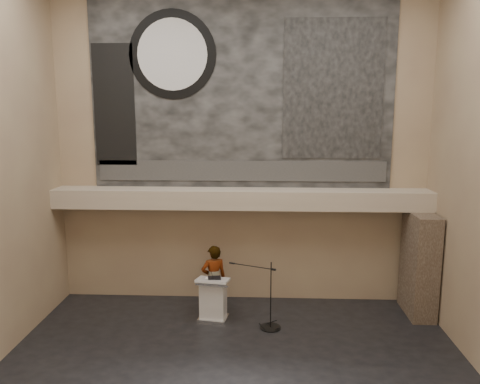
{
  "coord_description": "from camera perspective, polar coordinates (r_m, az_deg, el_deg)",
  "views": [
    {
      "loc": [
        0.52,
        -8.61,
        5.32
      ],
      "look_at": [
        0.0,
        3.2,
        3.2
      ],
      "focal_mm": 35.0,
      "sensor_mm": 36.0,
      "label": 1
    }
  ],
  "objects": [
    {
      "name": "papers",
      "position": [
        11.93,
        -3.81,
        -10.56
      ],
      "size": [
        0.22,
        0.29,
        0.0
      ],
      "primitive_type": "cube",
      "rotation": [
        0.0,
        0.0,
        -0.07
      ],
      "color": "white",
      "rests_on": "lectern"
    },
    {
      "name": "speaker_person",
      "position": [
        12.45,
        -3.22,
        -10.57
      ],
      "size": [
        0.78,
        0.64,
        1.83
      ],
      "primitive_type": "imported",
      "rotation": [
        0.0,
        0.0,
        3.5
      ],
      "color": "silver",
      "rests_on": "floor"
    },
    {
      "name": "stone_pier",
      "position": [
        13.08,
        21.02,
        -8.2
      ],
      "size": [
        0.6,
        1.4,
        2.7
      ],
      "primitive_type": "cube",
      "color": "#403227",
      "rests_on": "floor"
    },
    {
      "name": "banner_clock_rim",
      "position": [
        12.82,
        -8.25,
        16.25
      ],
      "size": [
        2.3,
        0.02,
        2.3
      ],
      "primitive_type": "cylinder",
      "rotation": [
        1.57,
        0.0,
        0.0
      ],
      "color": "black",
      "rests_on": "banner"
    },
    {
      "name": "binder",
      "position": [
        11.95,
        -3.14,
        -10.44
      ],
      "size": [
        0.36,
        0.3,
        0.04
      ],
      "primitive_type": "cube",
      "rotation": [
        0.0,
        0.0,
        0.15
      ],
      "color": "black",
      "rests_on": "lectern"
    },
    {
      "name": "mic_stand",
      "position": [
        11.89,
        3.58,
        -15.12
      ],
      "size": [
        1.28,
        0.69,
        1.69
      ],
      "rotation": [
        0.0,
        0.0,
        -0.39
      ],
      "color": "black",
      "rests_on": "floor"
    },
    {
      "name": "lectern",
      "position": [
        12.17,
        -3.29,
        -12.91
      ],
      "size": [
        0.87,
        0.68,
        1.14
      ],
      "rotation": [
        0.0,
        0.0,
        -0.15
      ],
      "color": "silver",
      "rests_on": "floor"
    },
    {
      "name": "banner_text_strip",
      "position": [
        12.66,
        0.15,
        2.59
      ],
      "size": [
        7.76,
        0.02,
        0.55
      ],
      "primitive_type": "cube",
      "color": "#2E2E2E",
      "rests_on": "banner"
    },
    {
      "name": "sprinkler_right",
      "position": [
        12.52,
        8.8,
        -2.17
      ],
      "size": [
        0.04,
        0.04,
        0.06
      ],
      "primitive_type": "cylinder",
      "color": "#B2893D",
      "rests_on": "soffit"
    },
    {
      "name": "banner",
      "position": [
        12.59,
        0.16,
        11.9
      ],
      "size": [
        8.0,
        0.05,
        5.0
      ],
      "primitive_type": "cube",
      "color": "black",
      "rests_on": "wall_back"
    },
    {
      "name": "banner_clock_face",
      "position": [
        12.81,
        -8.26,
        16.25
      ],
      "size": [
        1.84,
        0.02,
        1.84
      ],
      "primitive_type": "cylinder",
      "rotation": [
        1.57,
        0.0,
        0.0
      ],
      "color": "silver",
      "rests_on": "banner"
    },
    {
      "name": "soffit",
      "position": [
        12.45,
        0.08,
        -0.81
      ],
      "size": [
        10.0,
        0.8,
        0.5
      ],
      "primitive_type": "cube",
      "color": "tan",
      "rests_on": "wall_back"
    },
    {
      "name": "sprinkler_left",
      "position": [
        12.62,
        -7.21,
        -2.03
      ],
      "size": [
        0.04,
        0.04,
        0.06
      ],
      "primitive_type": "cylinder",
      "color": "#B2893D",
      "rests_on": "soffit"
    },
    {
      "name": "wall_back",
      "position": [
        12.66,
        0.16,
        5.32
      ],
      "size": [
        10.0,
        0.02,
        8.5
      ],
      "primitive_type": "cube",
      "color": "#896E57",
      "rests_on": "floor"
    },
    {
      "name": "banner_building_print",
      "position": [
        12.69,
        11.3,
        12.15
      ],
      "size": [
        2.6,
        0.02,
        3.6
      ],
      "primitive_type": "cube",
      "color": "black",
      "rests_on": "banner"
    },
    {
      "name": "floor",
      "position": [
        10.13,
        -0.86,
        -21.5
      ],
      "size": [
        10.0,
        10.0,
        0.0
      ],
      "primitive_type": "plane",
      "color": "black",
      "rests_on": "ground"
    },
    {
      "name": "wall_front",
      "position": [
        4.76,
        -3.84,
        -2.88
      ],
      "size": [
        10.0,
        0.02,
        8.5
      ],
      "primitive_type": "cube",
      "color": "#896E57",
      "rests_on": "floor"
    },
    {
      "name": "banner_brick_print",
      "position": [
        13.14,
        -15.08,
        10.18
      ],
      "size": [
        1.1,
        0.02,
        3.2
      ],
      "primitive_type": "cube",
      "color": "black",
      "rests_on": "banner"
    }
  ]
}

